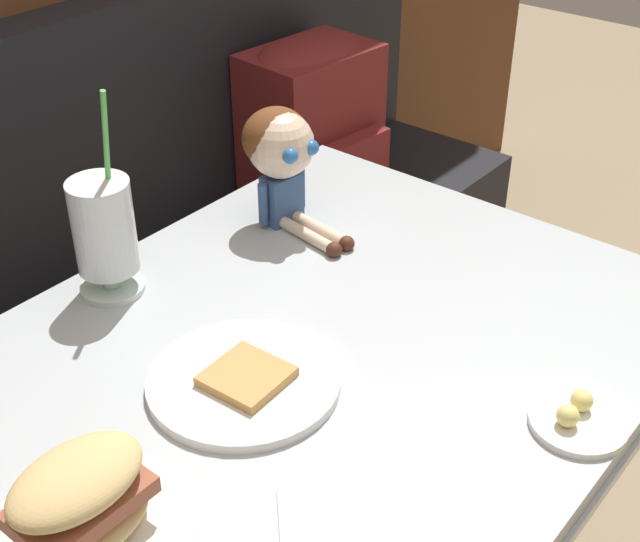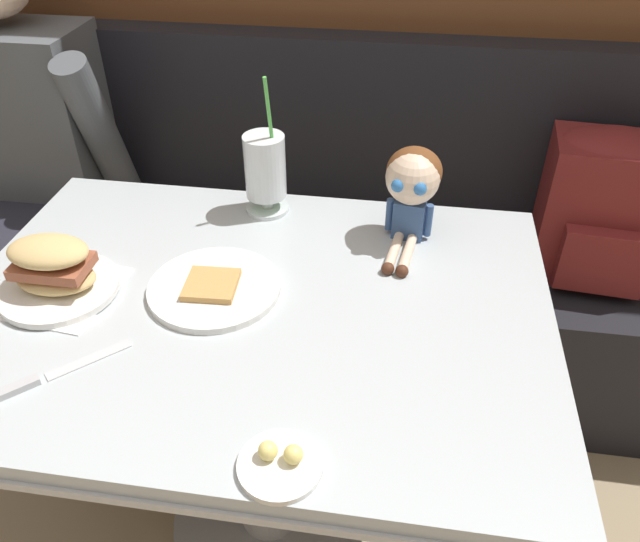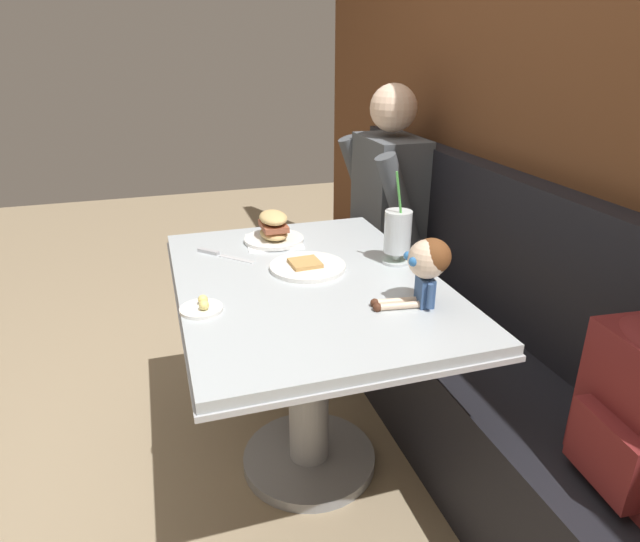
{
  "view_description": "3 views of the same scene",
  "coord_description": "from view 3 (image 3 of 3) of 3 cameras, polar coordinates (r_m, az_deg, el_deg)",
  "views": [
    {
      "loc": [
        -0.69,
        -0.42,
        1.48
      ],
      "look_at": [
        0.06,
        0.19,
        0.85
      ],
      "focal_mm": 49.32,
      "sensor_mm": 36.0,
      "label": 1
    },
    {
      "loc": [
        0.26,
        -0.67,
        1.48
      ],
      "look_at": [
        0.13,
        0.2,
        0.81
      ],
      "focal_mm": 34.86,
      "sensor_mm": 36.0,
      "label": 2
    },
    {
      "loc": [
        1.52,
        -0.25,
        1.44
      ],
      "look_at": [
        0.09,
        0.19,
        0.8
      ],
      "focal_mm": 30.84,
      "sensor_mm": 36.0,
      "label": 3
    }
  ],
  "objects": [
    {
      "name": "diner_table",
      "position": [
        1.82,
        -1.26,
        -6.46
      ],
      "size": [
        1.11,
        0.81,
        0.74
      ],
      "color": "#B2BCC1",
      "rests_on": "ground"
    },
    {
      "name": "seated_doll",
      "position": [
        1.54,
        11.05,
        0.84
      ],
      "size": [
        0.13,
        0.22,
        0.2
      ],
      "color": "#385689",
      "rests_on": "diner_table"
    },
    {
      "name": "toast_plate",
      "position": [
        1.8,
        -1.32,
        0.49
      ],
      "size": [
        0.25,
        0.25,
        0.03
      ],
      "color": "white",
      "rests_on": "diner_table"
    },
    {
      "name": "ground_plane",
      "position": [
        2.11,
        -6.13,
        -20.11
      ],
      "size": [
        8.0,
        8.0,
        0.0
      ],
      "primitive_type": "plane",
      "color": "#998466"
    },
    {
      "name": "wood_panel_wall",
      "position": [
        2.02,
        23.88,
        14.37
      ],
      "size": [
        4.4,
        0.08,
        2.4
      ],
      "primitive_type": "cube",
      "color": "brown",
      "rests_on": "ground"
    },
    {
      "name": "sandwich_plate",
      "position": [
        2.04,
        -4.83,
        4.27
      ],
      "size": [
        0.22,
        0.22,
        0.12
      ],
      "color": "white",
      "rests_on": "diner_table"
    },
    {
      "name": "booth_bench",
      "position": [
        2.16,
        15.2,
        -8.81
      ],
      "size": [
        2.6,
        0.48,
        1.0
      ],
      "color": "black",
      "rests_on": "ground"
    },
    {
      "name": "butter_saucer",
      "position": [
        1.56,
        -12.17,
        -3.71
      ],
      "size": [
        0.12,
        0.12,
        0.04
      ],
      "color": "white",
      "rests_on": "diner_table"
    },
    {
      "name": "milkshake_glass",
      "position": [
        1.84,
        8.06,
        3.85
      ],
      "size": [
        0.1,
        0.1,
        0.32
      ],
      "color": "silver",
      "rests_on": "diner_table"
    },
    {
      "name": "butter_knife",
      "position": [
        1.95,
        -10.74,
        1.8
      ],
      "size": [
        0.18,
        0.18,
        0.01
      ],
      "color": "silver",
      "rests_on": "diner_table"
    },
    {
      "name": "diner_patron",
      "position": [
        2.6,
        6.35,
        7.4
      ],
      "size": [
        0.55,
        0.48,
        0.81
      ],
      "color": "#4C5156",
      "rests_on": "booth_bench"
    }
  ]
}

